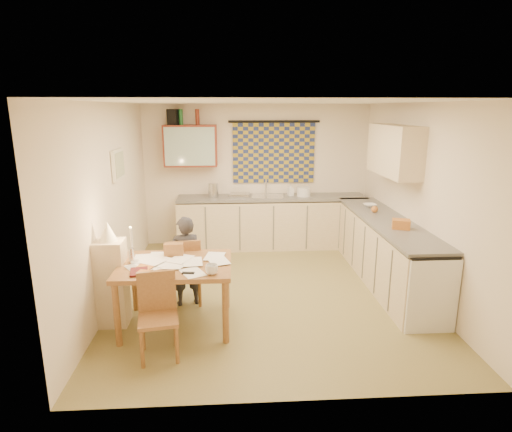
{
  "coord_description": "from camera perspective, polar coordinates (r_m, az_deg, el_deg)",
  "views": [
    {
      "loc": [
        -0.49,
        -5.37,
        2.43
      ],
      "look_at": [
        -0.14,
        0.2,
        1.01
      ],
      "focal_mm": 30.0,
      "sensor_mm": 36.0,
      "label": 1
    }
  ],
  "objects": [
    {
      "name": "letter_rack",
      "position": [
        5.06,
        -10.9,
        -4.48
      ],
      "size": [
        0.22,
        0.11,
        0.16
      ],
      "primitive_type": "cube",
      "rotation": [
        0.0,
        0.0,
        0.03
      ],
      "color": "brown",
      "rests_on": "dining_table"
    },
    {
      "name": "mixing_bowl",
      "position": [
        7.57,
        6.39,
        3.25
      ],
      "size": [
        0.25,
        0.25,
        0.16
      ],
      "primitive_type": "cylinder",
      "rotation": [
        0.0,
        0.0,
        0.06
      ],
      "color": "white",
      "rests_on": "counter_back"
    },
    {
      "name": "shelf_stand",
      "position": [
        5.17,
        -18.62,
        -8.47
      ],
      "size": [
        0.32,
        0.3,
        1.0
      ],
      "primitive_type": "cube",
      "color": "#CFB78C",
      "rests_on": "floor"
    },
    {
      "name": "candle",
      "position": [
        4.93,
        -16.28,
        -2.73
      ],
      "size": [
        0.03,
        0.03,
        0.22
      ],
      "primitive_type": "cylinder",
      "rotation": [
        0.0,
        0.0,
        -0.09
      ],
      "color": "white",
      "rests_on": "dining_table"
    },
    {
      "name": "mug",
      "position": [
        4.49,
        -5.92,
        -7.09
      ],
      "size": [
        0.18,
        0.18,
        0.11
      ],
      "primitive_type": "imported",
      "rotation": [
        0.0,
        0.0,
        -0.19
      ],
      "color": "white",
      "rests_on": "dining_table"
    },
    {
      "name": "speaker",
      "position": [
        7.51,
        -10.93,
        12.83
      ],
      "size": [
        0.22,
        0.24,
        0.26
      ],
      "primitive_type": "cube",
      "rotation": [
        0.0,
        0.0,
        -0.33
      ],
      "color": "black",
      "rests_on": "wall_cabinet"
    },
    {
      "name": "upper_cabinet_right",
      "position": [
        6.39,
        17.95,
        8.34
      ],
      "size": [
        0.34,
        1.3,
        0.7
      ],
      "primitive_type": "cube",
      "color": "#CFB78C",
      "rests_on": "wall_right"
    },
    {
      "name": "window_blind",
      "position": [
        7.67,
        2.38,
        8.38
      ],
      "size": [
        1.45,
        0.03,
        1.05
      ],
      "primitive_type": "cube",
      "color": "navy",
      "rests_on": "wall_back"
    },
    {
      "name": "candle_flame",
      "position": [
        4.87,
        -16.43,
        -1.46
      ],
      "size": [
        0.02,
        0.02,
        0.02
      ],
      "primitive_type": "sphere",
      "color": "#FFCC66",
      "rests_on": "dining_table"
    },
    {
      "name": "print_canvas",
      "position": [
        5.99,
        -17.7,
        6.57
      ],
      "size": [
        0.01,
        0.42,
        0.32
      ],
      "primitive_type": "cube",
      "color": "beige",
      "rests_on": "wall_left"
    },
    {
      "name": "chair_near",
      "position": [
        4.52,
        -12.81,
        -14.83
      ],
      "size": [
        0.44,
        0.44,
        0.85
      ],
      "rotation": [
        0.0,
        0.0,
        0.17
      ],
      "color": "brown",
      "rests_on": "floor"
    },
    {
      "name": "counter_right",
      "position": [
        6.38,
        16.76,
        -4.46
      ],
      "size": [
        0.62,
        2.95,
        0.92
      ],
      "color": "#CFB78C",
      "rests_on": "floor"
    },
    {
      "name": "wall_left",
      "position": [
        5.7,
        -18.94,
        1.51
      ],
      "size": [
        0.02,
        4.5,
        2.5
      ],
      "primitive_type": "cube",
      "color": "#F0DFC3",
      "rests_on": "floor"
    },
    {
      "name": "book",
      "position": [
        4.85,
        -15.45,
        -6.46
      ],
      "size": [
        0.3,
        0.33,
        0.02
      ],
      "primitive_type": "imported",
      "rotation": [
        0.0,
        0.0,
        -0.29
      ],
      "color": "#BE6E2B",
      "rests_on": "dining_table"
    },
    {
      "name": "fruit_orange",
      "position": [
        6.58,
        15.53,
        0.87
      ],
      "size": [
        0.1,
        0.1,
        0.1
      ],
      "primitive_type": "sphere",
      "color": "#BE6E2B",
      "rests_on": "counter_right"
    },
    {
      "name": "wall_cabinet_glass",
      "position": [
        7.34,
        -8.83,
        9.14
      ],
      "size": [
        0.84,
        0.02,
        0.64
      ],
      "primitive_type": "cube",
      "color": "#99B2A5",
      "rests_on": "wall_back"
    },
    {
      "name": "bottle_brown",
      "position": [
        7.47,
        -7.83,
        12.95
      ],
      "size": [
        0.07,
        0.07,
        0.26
      ],
      "primitive_type": "cylinder",
      "rotation": [
        0.0,
        0.0,
        -0.01
      ],
      "color": "maroon",
      "rests_on": "wall_cabinet"
    },
    {
      "name": "wall_back",
      "position": [
        7.74,
        0.1,
        5.45
      ],
      "size": [
        4.0,
        0.02,
        2.5
      ],
      "primitive_type": "cube",
      "color": "#F0DFC3",
      "rests_on": "floor"
    },
    {
      "name": "candle_holder",
      "position": [
        4.94,
        -16.27,
        -5.13
      ],
      "size": [
        0.07,
        0.07,
        0.18
      ],
      "primitive_type": "cylinder",
      "rotation": [
        0.0,
        0.0,
        0.28
      ],
      "color": "silver",
      "rests_on": "dining_table"
    },
    {
      "name": "dish_rack",
      "position": [
        7.47,
        -2.2,
        2.79
      ],
      "size": [
        0.38,
        0.33,
        0.06
      ],
      "primitive_type": "cube",
      "rotation": [
        0.0,
        0.0,
        -0.1
      ],
      "color": "silver",
      "rests_on": "counter_back"
    },
    {
      "name": "orange_box",
      "position": [
        4.62,
        -14.69,
        -7.34
      ],
      "size": [
        0.14,
        0.11,
        0.04
      ],
      "primitive_type": "cube",
      "rotation": [
        0.0,
        0.0,
        -0.27
      ],
      "color": "#BE6E2B",
      "rests_on": "dining_table"
    },
    {
      "name": "lampshade",
      "position": [
        4.97,
        -19.18,
        -1.94
      ],
      "size": [
        0.2,
        0.2,
        0.22
      ],
      "primitive_type": "cone",
      "color": "beige",
      "rests_on": "shelf_stand"
    },
    {
      "name": "tap",
      "position": [
        7.65,
        1.35,
        3.91
      ],
      "size": [
        0.04,
        0.04,
        0.28
      ],
      "primitive_type": "cylinder",
      "rotation": [
        0.0,
        0.0,
        0.41
      ],
      "color": "silver",
      "rests_on": "counter_back"
    },
    {
      "name": "framed_print",
      "position": [
        6.0,
        -17.93,
        6.56
      ],
      "size": [
        0.04,
        0.5,
        0.4
      ],
      "primitive_type": "cube",
      "color": "beige",
      "rests_on": "wall_left"
    },
    {
      "name": "wall_front",
      "position": [
        3.36,
        5.12,
        -6.37
      ],
      "size": [
        4.0,
        0.02,
        2.5
      ],
      "primitive_type": "cube",
      "color": "#F0DFC3",
      "rests_on": "floor"
    },
    {
      "name": "dining_table",
      "position": [
        5.0,
        -10.56,
        -10.23
      ],
      "size": [
        1.25,
        0.95,
        0.75
      ],
      "rotation": [
        0.0,
        0.0,
        -0.01
      ],
      "color": "brown",
      "rests_on": "floor"
    },
    {
      "name": "soap_bottle",
      "position": [
        7.58,
        4.63,
        3.47
      ],
      "size": [
        0.15,
        0.15,
        0.2
      ],
      "primitive_type": "imported",
      "rotation": [
        0.0,
        0.0,
        0.35
      ],
      "color": "white",
      "rests_on": "counter_back"
    },
    {
      "name": "wall_right",
      "position": [
        6.04,
        20.98,
        2.01
      ],
      "size": [
        0.02,
        4.5,
        2.5
      ],
      "primitive_type": "cube",
      "color": "#F0DFC3",
      "rests_on": "floor"
    },
    {
      "name": "bottle_green",
      "position": [
        7.49,
        -9.99,
        12.87
      ],
      "size": [
        0.08,
        0.08,
        0.26
      ],
      "primitive_type": "cylinder",
      "rotation": [
        0.0,
        0.0,
        -0.17
      ],
      "color": "#195926",
      "rests_on": "wall_cabinet"
    },
    {
      "name": "kettle",
      "position": [
        7.46,
        -5.72,
        3.41
      ],
      "size": [
        0.23,
        0.23,
        0.24
      ],
      "primitive_type": "cylinder",
      "rotation": [
        0.0,
        0.0,
        -0.37
      ],
      "color": "silver",
      "rests_on": "counter_back"
    },
    {
      "name": "ceiling",
      "position": [
        5.39,
        1.72,
        15.07
      ],
      "size": [
        4.0,
        4.5,
        0.02
      ],
      "primitive_type": "cube",
      "color": "white",
      "rests_on": "floor"
    },
    {
      "name": "magazine",
      "position": [
        4.68,
        -16.46,
        -7.25
      ],
      "size": [
        0.26,
        0.3,
        0.02
      ],
      "primitive_type": "imported",
      "rotation": [
        0.0,
        0.0,
        0.17
      ],
      "color": "maroon",
      "rests_on": "dining_table"
    },
    {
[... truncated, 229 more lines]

